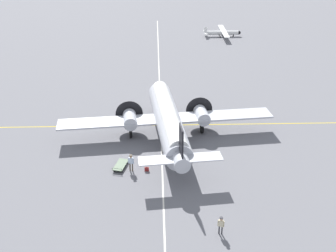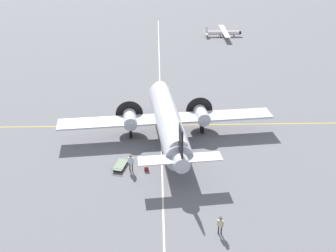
# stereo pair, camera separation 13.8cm
# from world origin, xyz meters

# --- Properties ---
(ground_plane) EXTENTS (300.00, 300.00, 0.00)m
(ground_plane) POSITION_xyz_m (0.00, 0.00, 0.00)
(ground_plane) COLOR slate
(apron_line_eastwest) EXTENTS (120.00, 0.16, 0.01)m
(apron_line_eastwest) POSITION_xyz_m (0.00, 3.82, 0.00)
(apron_line_eastwest) COLOR gold
(apron_line_eastwest) RESTS_ON ground_plane
(apron_line_northsouth) EXTENTS (0.16, 120.00, 0.01)m
(apron_line_northsouth) POSITION_xyz_m (-0.76, 0.00, 0.00)
(apron_line_northsouth) COLOR silver
(apron_line_northsouth) RESTS_ON ground_plane
(airliner_main) EXTENTS (24.75, 19.53, 6.18)m
(airliner_main) POSITION_xyz_m (-0.05, 0.46, 2.65)
(airliner_main) COLOR silver
(airliner_main) RESTS_ON ground_plane
(crew_foreground) EXTENTS (0.53, 0.36, 1.66)m
(crew_foreground) POSITION_xyz_m (3.76, -15.90, 1.04)
(crew_foreground) COLOR #2D2D33
(crew_foreground) RESTS_ON ground_plane
(passenger_boarding) EXTENTS (0.61, 0.38, 1.85)m
(passenger_boarding) POSITION_xyz_m (-3.89, -6.33, 1.16)
(passenger_boarding) COLOR #473D2D
(passenger_boarding) RESTS_ON ground_plane
(suitcase_near_door) EXTENTS (0.44, 0.16, 0.48)m
(suitcase_near_door) POSITION_xyz_m (-2.34, -6.41, 0.22)
(suitcase_near_door) COLOR maroon
(suitcase_near_door) RESTS_ON ground_plane
(baggage_cart) EXTENTS (1.59, 2.51, 0.56)m
(baggage_cart) POSITION_xyz_m (-5.02, -5.63, 0.28)
(baggage_cart) COLOR #4C6047
(baggage_cart) RESTS_ON ground_plane
(light_aircraft_distant) EXTENTS (7.73, 10.45, 2.01)m
(light_aircraft_distant) POSITION_xyz_m (12.89, 45.04, 0.83)
(light_aircraft_distant) COLOR white
(light_aircraft_distant) RESTS_ON ground_plane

